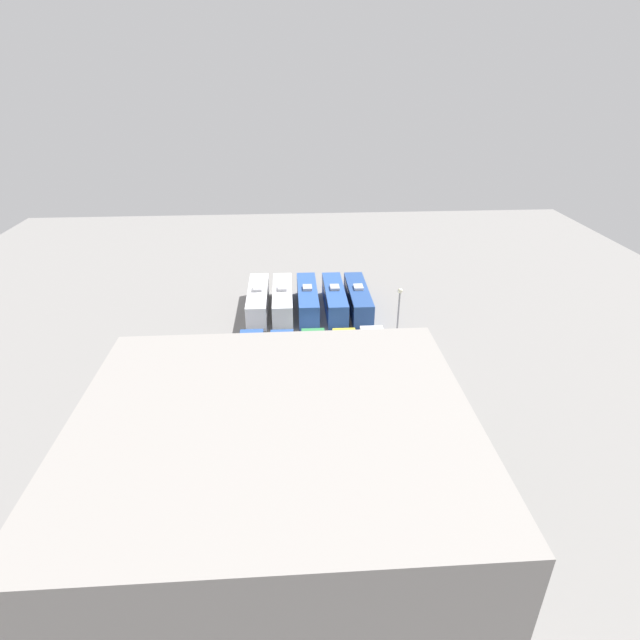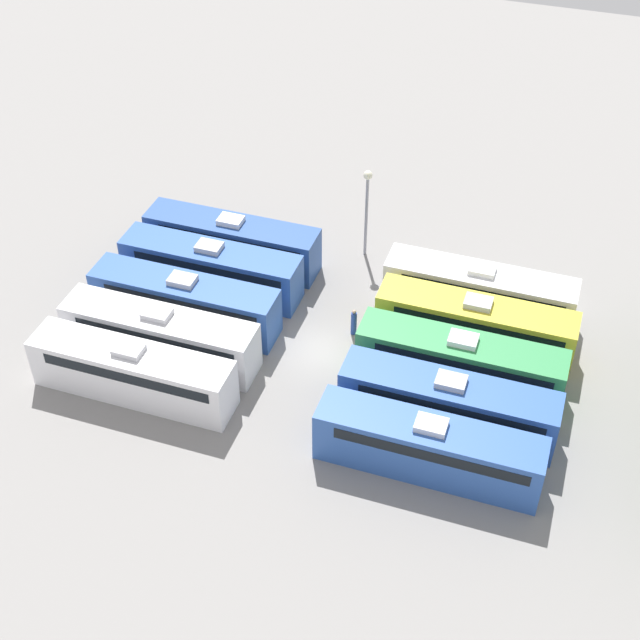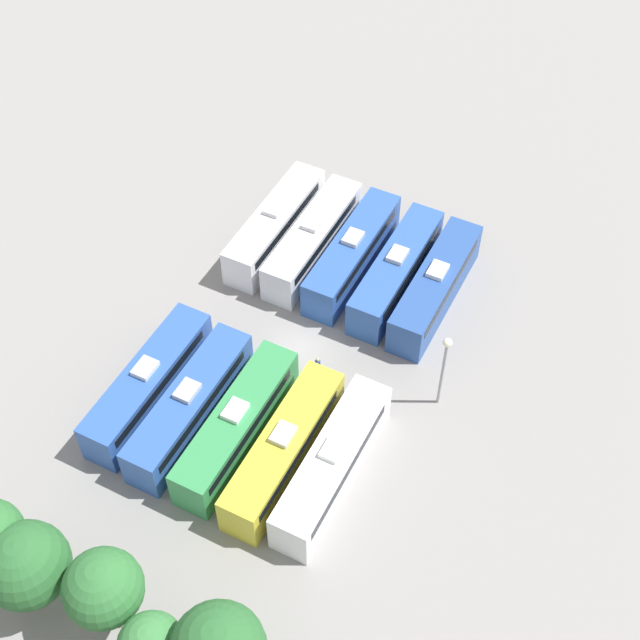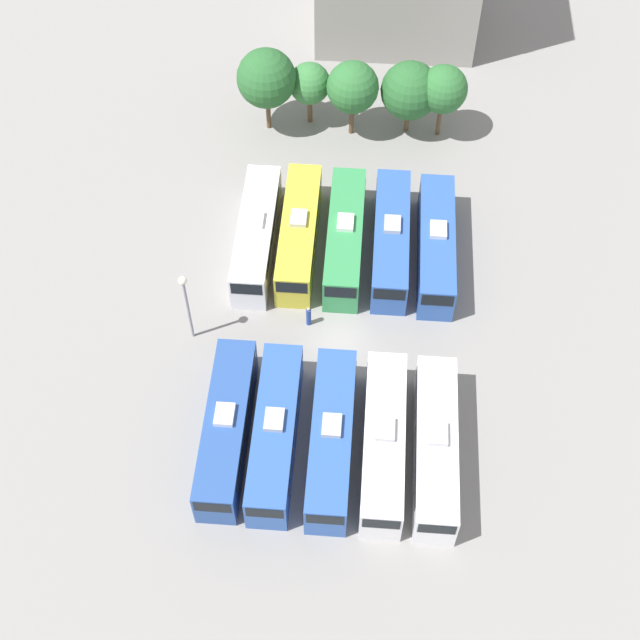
{
  "view_description": "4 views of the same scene",
  "coord_description": "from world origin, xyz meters",
  "px_view_note": "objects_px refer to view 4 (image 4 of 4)",
  "views": [
    {
      "loc": [
        2.34,
        51.81,
        29.07
      ],
      "look_at": [
        -1.11,
        -1.59,
        2.03
      ],
      "focal_mm": 28.0,
      "sensor_mm": 36.0,
      "label": 1
    },
    {
      "loc": [
        37.11,
        12.63,
        36.21
      ],
      "look_at": [
        0.81,
        0.33,
        3.2
      ],
      "focal_mm": 50.0,
      "sensor_mm": 36.0,
      "label": 2
    },
    {
      "loc": [
        -18.92,
        33.96,
        48.43
      ],
      "look_at": [
        -1.38,
        -0.44,
        3.37
      ],
      "focal_mm": 50.0,
      "sensor_mm": 36.0,
      "label": 3
    },
    {
      "loc": [
        1.4,
        -35.96,
        51.48
      ],
      "look_at": [
        -1.28,
        0.12,
        2.35
      ],
      "focal_mm": 50.0,
      "sensor_mm": 36.0,
      "label": 4
    }
  ],
  "objects_px": {
    "tree_0": "(266,78)",
    "bus_2": "(332,437)",
    "bus_0": "(227,427)",
    "tree_3": "(410,91)",
    "tree_1": "(310,84)",
    "tree_4": "(443,89)",
    "bus_9": "(436,244)",
    "bus_1": "(275,432)",
    "bus_4": "(435,446)",
    "bus_7": "(345,237)",
    "bus_8": "(391,238)",
    "tree_2": "(353,87)",
    "bus_3": "(384,441)",
    "worker_person": "(309,316)",
    "bus_5": "(257,234)",
    "bus_6": "(299,232)",
    "light_pole": "(186,296)"
  },
  "relations": [
    {
      "from": "tree_1",
      "to": "tree_4",
      "type": "height_order",
      "value": "tree_4"
    },
    {
      "from": "bus_4",
      "to": "bus_9",
      "type": "height_order",
      "value": "same"
    },
    {
      "from": "bus_7",
      "to": "bus_1",
      "type": "bearing_deg",
      "value": -101.62
    },
    {
      "from": "tree_1",
      "to": "bus_2",
      "type": "bearing_deg",
      "value": -82.89
    },
    {
      "from": "bus_2",
      "to": "bus_7",
      "type": "distance_m",
      "value": 17.02
    },
    {
      "from": "bus_8",
      "to": "tree_2",
      "type": "height_order",
      "value": "tree_2"
    },
    {
      "from": "bus_0",
      "to": "tree_3",
      "type": "xyz_separation_m",
      "value": [
        11.03,
        30.81,
        2.46
      ]
    },
    {
      "from": "tree_2",
      "to": "tree_3",
      "type": "xyz_separation_m",
      "value": [
        4.66,
        0.65,
        -0.57
      ]
    },
    {
      "from": "tree_2",
      "to": "tree_3",
      "type": "height_order",
      "value": "tree_2"
    },
    {
      "from": "bus_2",
      "to": "bus_4",
      "type": "distance_m",
      "value": 6.56
    },
    {
      "from": "bus_4",
      "to": "tree_4",
      "type": "relative_size",
      "value": 1.75
    },
    {
      "from": "bus_1",
      "to": "bus_4",
      "type": "xyz_separation_m",
      "value": [
        10.16,
        -0.25,
        0.0
      ]
    },
    {
      "from": "bus_7",
      "to": "tree_1",
      "type": "xyz_separation_m",
      "value": [
        -3.81,
        14.58,
        2.26
      ]
    },
    {
      "from": "bus_6",
      "to": "bus_7",
      "type": "xyz_separation_m",
      "value": [
        3.45,
        -0.17,
        0.0
      ]
    },
    {
      "from": "bus_9",
      "to": "tree_1",
      "type": "height_order",
      "value": "tree_1"
    },
    {
      "from": "bus_1",
      "to": "worker_person",
      "type": "bearing_deg",
      "value": 82.47
    },
    {
      "from": "bus_0",
      "to": "tree_1",
      "type": "height_order",
      "value": "tree_1"
    },
    {
      "from": "bus_4",
      "to": "tree_2",
      "type": "xyz_separation_m",
      "value": [
        -6.91,
        30.54,
        3.02
      ]
    },
    {
      "from": "bus_5",
      "to": "bus_9",
      "type": "xyz_separation_m",
      "value": [
        13.4,
        -0.0,
        0.0
      ]
    },
    {
      "from": "bus_3",
      "to": "bus_6",
      "type": "xyz_separation_m",
      "value": [
        -6.89,
        17.21,
        0.0
      ]
    },
    {
      "from": "bus_2",
      "to": "worker_person",
      "type": "bearing_deg",
      "value": 102.81
    },
    {
      "from": "bus_1",
      "to": "bus_8",
      "type": "xyz_separation_m",
      "value": [
        6.91,
        16.94,
        0.0
      ]
    },
    {
      "from": "bus_4",
      "to": "bus_8",
      "type": "xyz_separation_m",
      "value": [
        -3.25,
        17.19,
        0.0
      ]
    },
    {
      "from": "bus_6",
      "to": "bus_3",
      "type": "bearing_deg",
      "value": -68.19
    },
    {
      "from": "bus_8",
      "to": "tree_4",
      "type": "relative_size",
      "value": 1.75
    },
    {
      "from": "bus_0",
      "to": "bus_7",
      "type": "relative_size",
      "value": 1.0
    },
    {
      "from": "bus_3",
      "to": "bus_4",
      "type": "height_order",
      "value": "same"
    },
    {
      "from": "bus_4",
      "to": "tree_4",
      "type": "distance_m",
      "value": 31.03
    },
    {
      "from": "bus_0",
      "to": "tree_1",
      "type": "bearing_deg",
      "value": 84.92
    },
    {
      "from": "bus_7",
      "to": "bus_8",
      "type": "height_order",
      "value": "same"
    },
    {
      "from": "bus_0",
      "to": "worker_person",
      "type": "height_order",
      "value": "bus_0"
    },
    {
      "from": "bus_8",
      "to": "tree_2",
      "type": "distance_m",
      "value": 14.17
    },
    {
      "from": "tree_1",
      "to": "tree_2",
      "type": "distance_m",
      "value": 3.86
    },
    {
      "from": "bus_2",
      "to": "tree_3",
      "type": "relative_size",
      "value": 1.78
    },
    {
      "from": "bus_1",
      "to": "tree_2",
      "type": "distance_m",
      "value": 30.61
    },
    {
      "from": "tree_2",
      "to": "bus_4",
      "type": "bearing_deg",
      "value": -77.25
    },
    {
      "from": "tree_0",
      "to": "bus_2",
      "type": "bearing_deg",
      "value": -76.46
    },
    {
      "from": "worker_person",
      "to": "bus_2",
      "type": "bearing_deg",
      "value": -77.19
    },
    {
      "from": "bus_9",
      "to": "bus_1",
      "type": "bearing_deg",
      "value": -121.62
    },
    {
      "from": "bus_5",
      "to": "bus_6",
      "type": "bearing_deg",
      "value": 6.8
    },
    {
      "from": "tree_1",
      "to": "tree_2",
      "type": "xyz_separation_m",
      "value": [
        3.59,
        -1.17,
        0.77
      ]
    },
    {
      "from": "bus_2",
      "to": "bus_7",
      "type": "xyz_separation_m",
      "value": [
        -0.13,
        17.02,
        0.0
      ]
    },
    {
      "from": "tree_1",
      "to": "tree_4",
      "type": "xyz_separation_m",
      "value": [
        10.91,
        -0.82,
        0.74
      ]
    },
    {
      "from": "worker_person",
      "to": "tree_2",
      "type": "distance_m",
      "value": 20.83
    },
    {
      "from": "bus_6",
      "to": "tree_3",
      "type": "height_order",
      "value": "tree_3"
    },
    {
      "from": "bus_1",
      "to": "bus_3",
      "type": "height_order",
      "value": "same"
    },
    {
      "from": "bus_8",
      "to": "tree_2",
      "type": "xyz_separation_m",
      "value": [
        -3.66,
        13.35,
        3.02
      ]
    },
    {
      "from": "bus_7",
      "to": "tree_4",
      "type": "relative_size",
      "value": 1.75
    },
    {
      "from": "bus_8",
      "to": "tree_3",
      "type": "bearing_deg",
      "value": 85.92
    },
    {
      "from": "bus_4",
      "to": "light_pole",
      "type": "relative_size",
      "value": 1.8
    }
  ]
}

